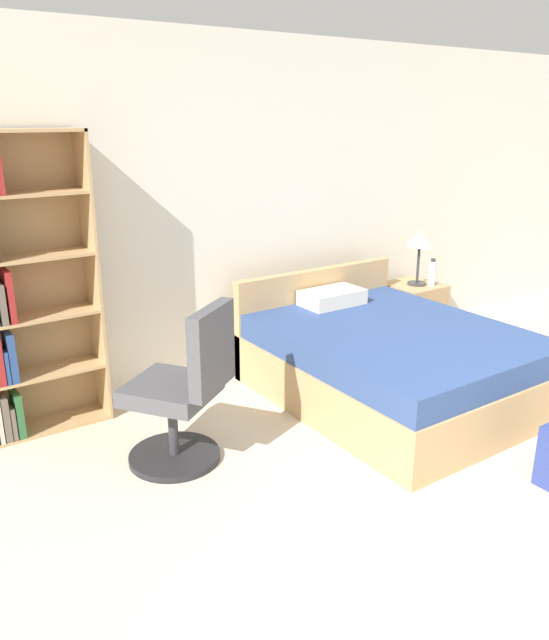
% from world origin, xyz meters
% --- Properties ---
extents(wall_back, '(9.00, 0.06, 2.60)m').
position_xyz_m(wall_back, '(0.00, 3.23, 1.30)').
color(wall_back, silver).
rests_on(wall_back, ground_plane).
extents(bookshelf, '(0.82, 0.28, 1.94)m').
position_xyz_m(bookshelf, '(-1.77, 3.04, 0.97)').
color(bookshelf, tan).
rests_on(bookshelf, ground_plane).
extents(bed, '(1.55, 1.93, 0.80)m').
position_xyz_m(bed, '(0.59, 2.11, 0.29)').
color(bed, tan).
rests_on(bed, ground_plane).
extents(office_chair, '(0.70, 0.72, 1.01)m').
position_xyz_m(office_chair, '(-1.07, 2.09, 0.45)').
color(office_chair, '#232326').
rests_on(office_chair, ground_plane).
extents(nightstand, '(0.46, 0.49, 0.54)m').
position_xyz_m(nightstand, '(1.66, 2.89, 0.27)').
color(nightstand, tan).
rests_on(nightstand, ground_plane).
extents(table_lamp, '(0.23, 0.23, 0.50)m').
position_xyz_m(table_lamp, '(1.67, 2.87, 0.93)').
color(table_lamp, '#333333').
rests_on(table_lamp, nightstand).
extents(water_bottle, '(0.06, 0.06, 0.25)m').
position_xyz_m(water_bottle, '(1.76, 2.77, 0.65)').
color(water_bottle, silver).
rests_on(water_bottle, nightstand).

